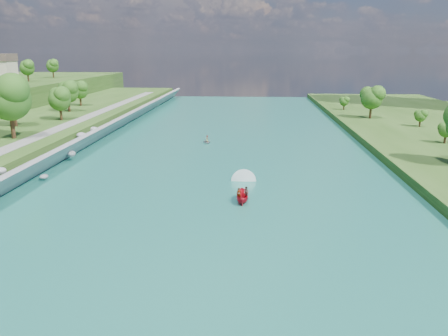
{
  "coord_description": "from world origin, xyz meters",
  "views": [
    {
      "loc": [
        5.6,
        -39.89,
        18.34
      ],
      "look_at": [
        1.71,
        18.74,
        2.5
      ],
      "focal_mm": 35.0,
      "sensor_mm": 36.0,
      "label": 1
    }
  ],
  "objects": [
    {
      "name": "ground",
      "position": [
        0.0,
        0.0,
        0.0
      ],
      "size": [
        260.0,
        260.0,
        0.0
      ],
      "primitive_type": "plane",
      "color": "#2D5119",
      "rests_on": "ground"
    },
    {
      "name": "river_water",
      "position": [
        0.0,
        20.0,
        0.05
      ],
      "size": [
        55.0,
        240.0,
        0.1
      ],
      "primitive_type": "cube",
      "color": "#196153",
      "rests_on": "ground"
    },
    {
      "name": "riprap_bank",
      "position": [
        -25.86,
        19.25,
        1.82
      ],
      "size": [
        4.35,
        236.0,
        4.05
      ],
      "color": "slate",
      "rests_on": "ground"
    },
    {
      "name": "motorboat",
      "position": [
        4.46,
        13.33,
        0.72
      ],
      "size": [
        3.6,
        18.74,
        1.94
      ],
      "rotation": [
        0.0,
        0.0,
        3.16
      ],
      "color": "#B70E1E",
      "rests_on": "river_water"
    },
    {
      "name": "raft",
      "position": [
        -3.65,
        47.17,
        0.44
      ],
      "size": [
        2.48,
        2.96,
        1.54
      ],
      "rotation": [
        0.0,
        0.0,
        0.29
      ],
      "color": "gray",
      "rests_on": "river_water"
    }
  ]
}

